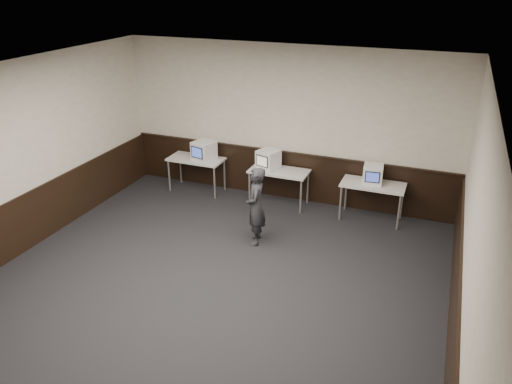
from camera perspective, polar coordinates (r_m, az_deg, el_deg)
floor at (r=7.61m, az=-6.59°, el=-12.26°), size 8.00×8.00×0.00m
ceiling at (r=6.27m, az=-8.00°, el=11.98°), size 8.00×8.00×0.00m
back_wall at (r=10.23m, az=3.48°, el=7.69°), size 7.00×0.00×7.00m
right_wall at (r=6.09m, az=23.37°, el=-6.46°), size 0.00×8.00×8.00m
wainscot_back at (r=10.58m, az=3.30°, el=1.95°), size 6.98×0.04×1.00m
wainscot_left at (r=9.32m, az=-26.10°, el=-3.91°), size 0.04×7.98×1.00m
wainscot_right at (r=6.69m, az=21.61°, el=-14.60°), size 0.04×7.98×1.00m
wainscot_rail at (r=10.38m, az=3.33°, el=4.56°), size 6.98×0.06×0.04m
desk_left at (r=10.90m, az=-6.85°, el=3.49°), size 1.20×0.60×0.75m
desk_center at (r=10.18m, az=2.64°, el=2.12°), size 1.20×0.60×0.75m
desk_right at (r=9.78m, az=13.21°, el=0.53°), size 1.20×0.60×0.75m
emac_left at (r=10.69m, az=-5.98°, el=4.71°), size 0.51×0.52×0.41m
emac_center at (r=10.18m, az=1.41°, el=3.76°), size 0.49×0.51×0.39m
emac_right at (r=9.71m, az=13.22°, el=1.97°), size 0.40×0.42×0.36m
person at (r=8.69m, az=-0.03°, el=-1.64°), size 0.48×0.60×1.43m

